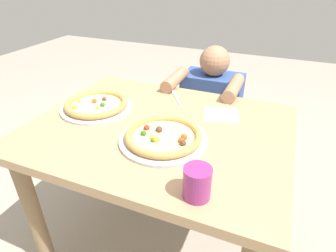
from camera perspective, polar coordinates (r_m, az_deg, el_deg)
ground_plane at (r=1.73m, az=-1.41°, el=-21.95°), size 8.00×8.00×0.00m
dining_table at (r=1.29m, az=-1.76°, el=-4.51°), size 1.11×0.88×0.75m
pizza_near at (r=1.12m, az=-0.95°, el=-2.21°), size 0.36×0.36×0.04m
pizza_far at (r=1.41m, az=-14.33°, el=4.15°), size 0.34×0.34×0.04m
drink_cup_colored at (r=0.86m, az=5.91°, el=-11.36°), size 0.09×0.09×0.10m
paper_napkin at (r=1.34m, az=10.70°, el=2.32°), size 0.19×0.18×0.00m
fork at (r=1.50m, az=1.69°, el=5.92°), size 0.13×0.18×0.00m
diner_seated at (r=1.95m, az=8.36°, el=0.94°), size 0.41×0.52×0.94m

